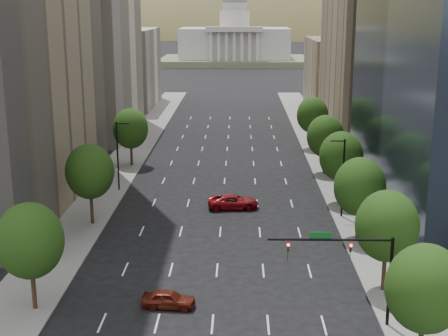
# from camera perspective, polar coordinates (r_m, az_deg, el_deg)

# --- Properties ---
(sidewalk_left) EXTENTS (6.00, 200.00, 0.15)m
(sidewalk_left) POSITION_cam_1_polar(r_m,az_deg,el_deg) (78.40, -11.54, -2.99)
(sidewalk_left) COLOR slate
(sidewalk_left) RESTS_ON ground
(sidewalk_right) EXTENTS (6.00, 200.00, 0.15)m
(sidewalk_right) POSITION_cam_1_polar(r_m,az_deg,el_deg) (77.66, 11.41, -3.15)
(sidewalk_right) COLOR slate
(sidewalk_right) RESTS_ON ground
(midrise_cream_left) EXTENTS (14.00, 30.00, 35.00)m
(midrise_cream_left) POSITION_cam_1_polar(r_m,az_deg,el_deg) (119.11, -11.93, 11.39)
(midrise_cream_left) COLOR beige
(midrise_cream_left) RESTS_ON ground
(filler_left) EXTENTS (14.00, 26.00, 18.00)m
(filler_left) POSITION_cam_1_polar(r_m,az_deg,el_deg) (151.97, -8.95, 8.89)
(filler_left) COLOR beige
(filler_left) RESTS_ON ground
(parking_tan_right) EXTENTS (14.00, 30.00, 30.00)m
(parking_tan_right) POSITION_cam_1_polar(r_m,az_deg,el_deg) (115.54, 13.09, 10.00)
(parking_tan_right) COLOR #8C7759
(parking_tan_right) RESTS_ON ground
(filler_right) EXTENTS (14.00, 26.00, 16.00)m
(filler_right) POSITION_cam_1_polar(r_m,az_deg,el_deg) (148.50, 10.41, 8.32)
(filler_right) COLOR #8C7759
(filler_right) RESTS_ON ground
(tree_right_0) EXTENTS (5.20, 5.20, 8.39)m
(tree_right_0) POSITION_cam_1_polar(r_m,az_deg,el_deg) (43.56, 17.68, -10.32)
(tree_right_0) COLOR #382316
(tree_right_0) RESTS_ON ground
(tree_right_1) EXTENTS (5.20, 5.20, 8.75)m
(tree_right_1) POSITION_cam_1_polar(r_m,az_deg,el_deg) (53.29, 14.48, -5.09)
(tree_right_1) COLOR #382316
(tree_right_1) RESTS_ON ground
(tree_right_2) EXTENTS (5.20, 5.20, 8.61)m
(tree_right_2) POSITION_cam_1_polar(r_m,az_deg,el_deg) (64.52, 12.13, -1.67)
(tree_right_2) COLOR #382316
(tree_right_2) RESTS_ON ground
(tree_right_3) EXTENTS (5.20, 5.20, 8.89)m
(tree_right_3) POSITION_cam_1_polar(r_m,az_deg,el_deg) (75.89, 10.51, 1.04)
(tree_right_3) COLOR #382316
(tree_right_3) RESTS_ON ground
(tree_right_4) EXTENTS (5.20, 5.20, 8.46)m
(tree_right_4) POSITION_cam_1_polar(r_m,az_deg,el_deg) (89.50, 9.12, 2.84)
(tree_right_4) COLOR #382316
(tree_right_4) RESTS_ON ground
(tree_right_5) EXTENTS (5.20, 5.20, 8.75)m
(tree_right_5) POSITION_cam_1_polar(r_m,az_deg,el_deg) (105.06, 7.98, 4.74)
(tree_right_5) COLOR #382316
(tree_right_5) RESTS_ON ground
(tree_left_0) EXTENTS (5.20, 5.20, 8.75)m
(tree_left_0) POSITION_cam_1_polar(r_m,az_deg,el_deg) (50.69, -17.10, -6.29)
(tree_left_0) COLOR #382316
(tree_left_0) RESTS_ON ground
(tree_left_1) EXTENTS (5.20, 5.20, 8.97)m
(tree_left_1) POSITION_cam_1_polar(r_m,az_deg,el_deg) (68.98, -12.00, -0.32)
(tree_left_1) COLOR #382316
(tree_left_1) RESTS_ON ground
(tree_left_2) EXTENTS (5.20, 5.20, 8.68)m
(tree_left_2) POSITION_cam_1_polar(r_m,az_deg,el_deg) (93.91, -8.43, 3.54)
(tree_left_2) COLOR #382316
(tree_left_2) RESTS_ON ground
(streetlight_rn) EXTENTS (1.70, 0.20, 9.00)m
(streetlight_rn) POSITION_cam_1_polar(r_m,az_deg,el_deg) (71.26, 10.64, -0.71)
(streetlight_rn) COLOR black
(streetlight_rn) RESTS_ON ground
(streetlight_ln) EXTENTS (1.70, 0.20, 9.00)m
(streetlight_ln) POSITION_cam_1_polar(r_m,az_deg,el_deg) (81.47, -9.52, 1.24)
(streetlight_ln) COLOR black
(streetlight_ln) RESTS_ON ground
(traffic_signal) EXTENTS (9.12, 0.40, 7.38)m
(traffic_signal) POSITION_cam_1_polar(r_m,az_deg,el_deg) (47.30, 11.91, -8.21)
(traffic_signal) COLOR black
(traffic_signal) RESTS_ON ground
(capitol) EXTENTS (60.00, 40.00, 35.20)m
(capitol) POSITION_cam_1_polar(r_m,az_deg,el_deg) (263.02, 0.95, 11.22)
(capitol) COLOR #596647
(capitol) RESTS_ON ground
(foothills) EXTENTS (720.00, 413.00, 263.00)m
(foothills) POSITION_cam_1_polar(r_m,az_deg,el_deg) (616.19, 4.44, 8.67)
(foothills) COLOR olive
(foothills) RESTS_ON ground
(car_maroon) EXTENTS (4.37, 2.04, 1.45)m
(car_maroon) POSITION_cam_1_polar(r_m,az_deg,el_deg) (51.02, -5.02, -11.68)
(car_maroon) COLOR #54170E
(car_maroon) RESTS_ON ground
(car_red_far) EXTENTS (6.21, 3.36, 1.65)m
(car_red_far) POSITION_cam_1_polar(r_m,az_deg,el_deg) (74.32, 0.83, -3.05)
(car_red_far) COLOR maroon
(car_red_far) RESTS_ON ground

